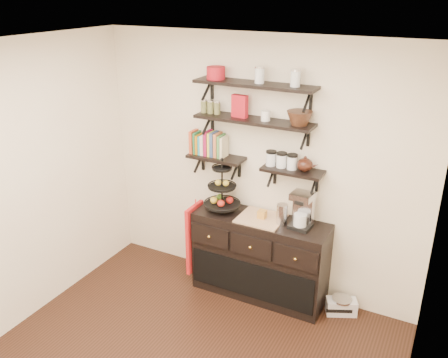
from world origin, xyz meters
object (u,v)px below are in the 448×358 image
at_px(coffee_maker, 302,211).
at_px(radio, 341,306).
at_px(sideboard, 260,257).
at_px(fruit_stand, 222,193).

bearing_deg(coffee_maker, radio, 9.98).
xyz_separation_m(sideboard, fruit_stand, (-0.44, 0.00, 0.64)).
relative_size(fruit_stand, radio, 1.66).
distance_m(fruit_stand, radio, 1.66).
xyz_separation_m(sideboard, radio, (0.88, 0.07, -0.36)).
relative_size(sideboard, radio, 4.18).
bearing_deg(coffee_maker, fruit_stand, -173.84).
height_order(fruit_stand, coffee_maker, fruit_stand).
bearing_deg(radio, fruit_stand, 157.79).
distance_m(coffee_maker, radio, 1.09).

